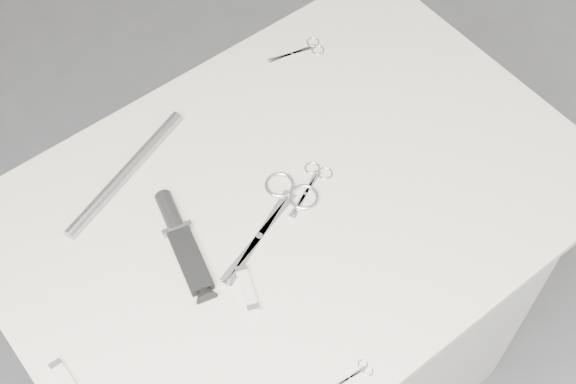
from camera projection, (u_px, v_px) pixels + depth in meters
plinth at (292, 317)px, 1.75m from camera, size 0.90×0.60×0.90m
display_board at (293, 202)px, 1.36m from camera, size 1.00×0.70×0.02m
large_shears at (280, 207)px, 1.34m from camera, size 0.23×0.14×0.01m
embroidery_scissors_a at (313, 181)px, 1.38m from camera, size 0.12×0.08×0.00m
embroidery_scissors_b at (305, 50)px, 1.55m from camera, size 0.11×0.06×0.00m
tiny_scissors at (357, 373)px, 1.18m from camera, size 0.07×0.03×0.00m
sheathed_knife at (181, 238)px, 1.31m from camera, size 0.08×0.20×0.03m
pocket_knife_a at (68, 384)px, 1.17m from camera, size 0.02×0.08×0.01m
pocket_knife_b at (247, 289)px, 1.26m from camera, size 0.05×0.08×0.01m
metal_rail at (126, 173)px, 1.38m from camera, size 0.29×0.12×0.02m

